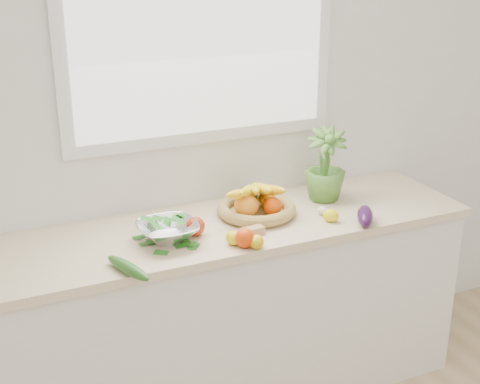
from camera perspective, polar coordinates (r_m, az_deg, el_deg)
name	(u,v)px	position (r m, az deg, el deg)	size (l,w,h in m)	color
back_wall	(202,110)	(3.10, -3.30, 6.98)	(4.50, 0.02, 2.70)	white
counter_cabinet	(229,315)	(3.20, -0.98, -10.44)	(2.20, 0.58, 0.86)	silver
countertop	(228,228)	(2.99, -1.03, -3.06)	(2.24, 0.62, 0.04)	beige
window_frame	(201,22)	(3.02, -3.35, 14.31)	(1.30, 0.03, 1.10)	white
window_pane	(203,22)	(3.00, -3.21, 14.27)	(1.18, 0.01, 0.98)	white
orange_loose	(245,238)	(2.75, 0.43, -3.95)	(0.08, 0.08, 0.08)	#D63C06
lemon_a	(233,238)	(2.77, -0.56, -3.94)	(0.06, 0.08, 0.06)	yellow
lemon_b	(257,242)	(2.74, 1.43, -4.26)	(0.06, 0.07, 0.06)	gold
lemon_c	(331,215)	(3.02, 7.75, -2.00)	(0.06, 0.07, 0.06)	yellow
apple	(195,226)	(2.86, -3.83, -2.95)	(0.08, 0.08, 0.08)	#B1290E
ginger	(252,231)	(2.86, 1.03, -3.38)	(0.11, 0.04, 0.03)	tan
garlic_a	(289,211)	(3.07, 4.19, -1.63)	(0.05, 0.05, 0.04)	white
garlic_b	(271,205)	(3.12, 2.64, -1.12)	(0.06, 0.06, 0.05)	white
garlic_c	(322,211)	(3.09, 7.05, -1.59)	(0.05, 0.05, 0.04)	white
eggplant	(365,216)	(3.02, 10.62, -2.02)	(0.07, 0.19, 0.07)	#2F0F38
cucumber	(128,268)	(2.58, -9.54, -6.41)	(0.05, 0.26, 0.05)	#175017
radish	(257,241)	(2.78, 1.48, -4.19)	(0.04, 0.04, 0.04)	#C0183A
potted_herb	(325,164)	(3.22, 7.30, 2.37)	(0.20, 0.20, 0.35)	#4E8430
fruit_basket	(256,204)	(3.05, 1.36, -1.07)	(0.48, 0.48, 0.19)	tan
colander_with_spinach	(168,227)	(2.80, -6.20, -3.00)	(0.26, 0.26, 0.13)	silver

